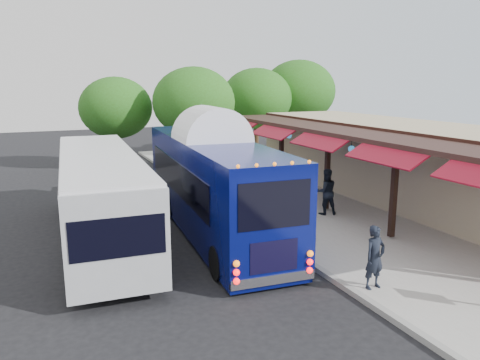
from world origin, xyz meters
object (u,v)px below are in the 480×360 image
ped_b (326,192)px  ped_c (278,202)px  ped_a (375,257)px  coach_bus (212,179)px  ped_d (259,187)px  city_bus (100,192)px

ped_b → ped_c: size_ratio=1.02×
ped_a → coach_bus: bearing=101.4°
ped_a → ped_c: bearing=81.6°
ped_c → ped_d: 2.63m
ped_b → ped_a: bearing=81.1°
city_bus → ped_b: (8.76, -0.92, -0.61)m
ped_b → ped_d: (-2.05, 2.00, -0.05)m
ped_c → ped_a: bearing=61.4°
coach_bus → city_bus: 3.97m
coach_bus → ped_a: (2.05, -6.72, -0.98)m
ped_a → ped_c: ped_c is taller
ped_b → ped_c: ped_b is taller
coach_bus → ped_b: bearing=0.7°
coach_bus → ped_a: size_ratio=6.83×
city_bus → ped_d: 6.83m
ped_c → coach_bus: bearing=-46.1°
coach_bus → ped_a: 7.09m
coach_bus → ped_a: bearing=-69.0°
coach_bus → ped_d: (2.80, 1.72, -0.93)m
ped_b → ped_c: bearing=27.7°
ped_b → coach_bus: bearing=11.3°
city_bus → ped_a: bearing=-47.7°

